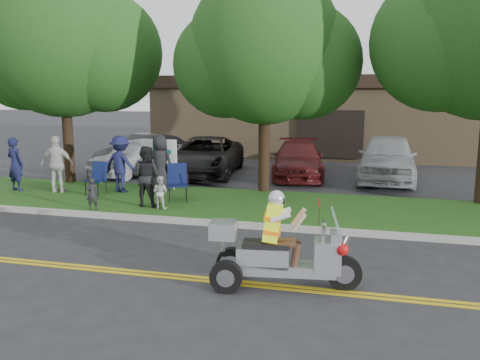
% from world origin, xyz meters
% --- Properties ---
extents(ground, '(120.00, 120.00, 0.00)m').
position_xyz_m(ground, '(0.00, 0.00, 0.00)').
color(ground, '#28282B').
rests_on(ground, ground).
extents(centerline_near, '(60.00, 0.10, 0.01)m').
position_xyz_m(centerline_near, '(0.00, -0.58, 0.01)').
color(centerline_near, gold).
rests_on(centerline_near, ground).
extents(centerline_far, '(60.00, 0.10, 0.01)m').
position_xyz_m(centerline_far, '(0.00, -0.42, 0.01)').
color(centerline_far, gold).
rests_on(centerline_far, ground).
extents(curb, '(60.00, 0.25, 0.12)m').
position_xyz_m(curb, '(0.00, 3.05, 0.06)').
color(curb, '#A8A89E').
rests_on(curb, ground).
extents(grass_verge, '(60.00, 4.00, 0.10)m').
position_xyz_m(grass_verge, '(0.00, 5.20, 0.06)').
color(grass_verge, '#1D5216').
rests_on(grass_verge, ground).
extents(commercial_building, '(18.00, 8.20, 4.00)m').
position_xyz_m(commercial_building, '(2.00, 18.98, 2.01)').
color(commercial_building, '#9E7F5B').
rests_on(commercial_building, ground).
extents(tree_left, '(6.62, 5.40, 7.78)m').
position_xyz_m(tree_left, '(-6.44, 7.03, 4.85)').
color(tree_left, '#332114').
rests_on(tree_left, ground).
extents(tree_mid, '(5.88, 4.80, 7.05)m').
position_xyz_m(tree_mid, '(0.55, 7.23, 4.43)').
color(tree_mid, '#332114').
rests_on(tree_mid, ground).
extents(business_sign, '(1.25, 0.06, 1.75)m').
position_xyz_m(business_sign, '(-2.90, 6.60, 1.26)').
color(business_sign, silver).
rests_on(business_sign, ground).
extents(trike_scooter, '(2.62, 0.96, 1.71)m').
position_xyz_m(trike_scooter, '(2.37, -0.49, 0.60)').
color(trike_scooter, black).
rests_on(trike_scooter, ground).
extents(lawn_chair_a, '(0.59, 0.61, 1.01)m').
position_xyz_m(lawn_chair_a, '(-4.45, 5.36, 0.67)').
color(lawn_chair_a, black).
rests_on(lawn_chair_a, grass_verge).
extents(lawn_chair_b, '(0.76, 0.77, 1.09)m').
position_xyz_m(lawn_chair_b, '(-1.68, 5.13, 0.72)').
color(lawn_chair_b, black).
rests_on(lawn_chair_b, grass_verge).
extents(spectator_adult_left, '(0.71, 0.55, 1.73)m').
position_xyz_m(spectator_adult_left, '(-7.30, 5.18, 0.97)').
color(spectator_adult_left, '#15183C').
rests_on(spectator_adult_left, grass_verge).
extents(spectator_adult_mid, '(0.85, 0.67, 1.71)m').
position_xyz_m(spectator_adult_mid, '(-2.26, 4.19, 0.96)').
color(spectator_adult_mid, black).
rests_on(spectator_adult_mid, grass_verge).
extents(spectator_adult_right, '(1.12, 0.61, 1.82)m').
position_xyz_m(spectator_adult_right, '(-5.80, 5.26, 1.01)').
color(spectator_adult_right, beige).
rests_on(spectator_adult_right, grass_verge).
extents(spectator_chair_a, '(1.26, 0.86, 1.81)m').
position_xyz_m(spectator_chair_a, '(-3.87, 5.80, 1.01)').
color(spectator_chair_a, '#191B47').
rests_on(spectator_chair_a, grass_verge).
extents(spectator_chair_b, '(0.94, 0.66, 1.81)m').
position_xyz_m(spectator_chair_b, '(-2.75, 6.35, 1.01)').
color(spectator_chair_b, black).
rests_on(spectator_chair_b, grass_verge).
extents(child_left, '(0.39, 0.33, 0.89)m').
position_xyz_m(child_left, '(-3.50, 3.40, 0.55)').
color(child_left, black).
rests_on(child_left, grass_verge).
extents(child_right, '(0.48, 0.40, 0.92)m').
position_xyz_m(child_right, '(-1.75, 3.99, 0.56)').
color(child_right, '#B9BAB4').
rests_on(child_right, grass_verge).
extents(parked_car_far_left, '(3.05, 4.63, 1.47)m').
position_xyz_m(parked_car_far_left, '(-5.17, 9.67, 0.73)').
color(parked_car_far_left, silver).
rests_on(parked_car_far_left, ground).
extents(parked_car_left, '(3.01, 4.66, 1.45)m').
position_xyz_m(parked_car_left, '(-5.50, 10.95, 0.73)').
color(parked_car_left, '#2E2E30').
rests_on(parked_car_left, ground).
extents(parked_car_mid, '(3.00, 5.57, 1.48)m').
position_xyz_m(parked_car_mid, '(-2.50, 10.16, 0.74)').
color(parked_car_mid, black).
rests_on(parked_car_mid, ground).
extents(parked_car_right, '(2.53, 4.86, 1.35)m').
position_xyz_m(parked_car_right, '(1.13, 10.63, 0.67)').
color(parked_car_right, '#531314').
rests_on(parked_car_right, ground).
extents(parked_car_far_right, '(2.24, 5.12, 1.72)m').
position_xyz_m(parked_car_far_right, '(4.44, 10.61, 0.86)').
color(parked_car_far_right, '#A1A3A8').
rests_on(parked_car_far_right, ground).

